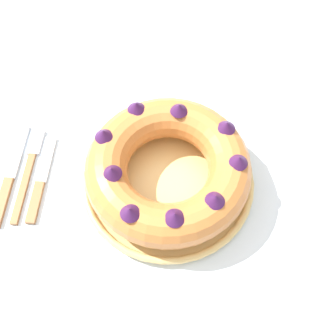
# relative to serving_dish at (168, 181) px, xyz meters

# --- Properties ---
(ground_plane) EXTENTS (8.00, 8.00, 0.00)m
(ground_plane) POSITION_rel_serving_dish_xyz_m (-0.02, 0.01, -0.77)
(ground_plane) COLOR #4C4742
(dining_table) EXTENTS (1.49, 1.12, 0.76)m
(dining_table) POSITION_rel_serving_dish_xyz_m (-0.02, 0.01, -0.09)
(dining_table) COLOR silver
(dining_table) RESTS_ON ground_plane
(serving_dish) EXTENTS (0.29, 0.29, 0.02)m
(serving_dish) POSITION_rel_serving_dish_xyz_m (0.00, 0.00, 0.00)
(serving_dish) COLOR tan
(serving_dish) RESTS_ON dining_table
(bundt_cake) EXTENTS (0.27, 0.27, 0.08)m
(bundt_cake) POSITION_rel_serving_dish_xyz_m (0.00, -0.00, 0.05)
(bundt_cake) COLOR #C67538
(bundt_cake) RESTS_ON serving_dish
(fork) EXTENTS (0.02, 0.19, 0.01)m
(fork) POSITION_rel_serving_dish_xyz_m (-0.25, 0.01, -0.01)
(fork) COLOR #936038
(fork) RESTS_ON dining_table
(serving_knife) EXTENTS (0.02, 0.20, 0.01)m
(serving_knife) POSITION_rel_serving_dish_xyz_m (-0.28, -0.01, -0.01)
(serving_knife) COLOR #936038
(serving_knife) RESTS_ON dining_table
(cake_knife) EXTENTS (0.02, 0.17, 0.01)m
(cake_knife) POSITION_rel_serving_dish_xyz_m (-0.22, -0.02, -0.01)
(cake_knife) COLOR #936038
(cake_knife) RESTS_ON dining_table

